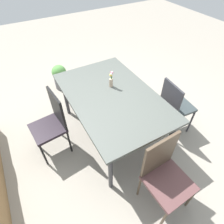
{
  "coord_description": "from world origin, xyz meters",
  "views": [
    {
      "loc": [
        -1.76,
        1.0,
        2.42
      ],
      "look_at": [
        -0.02,
        0.02,
        0.46
      ],
      "focal_mm": 30.13,
      "sensor_mm": 36.0,
      "label": 1
    }
  ],
  "objects_px": {
    "chair_far_side": "(52,122)",
    "flower_vase": "(111,79)",
    "chair_end_left": "(165,173)",
    "dining_table": "(112,98)",
    "potted_plant": "(60,76)",
    "chair_near_left": "(175,104)"
  },
  "relations": [
    {
      "from": "chair_end_left",
      "to": "potted_plant",
      "type": "height_order",
      "value": "chair_end_left"
    },
    {
      "from": "chair_far_side",
      "to": "flower_vase",
      "type": "distance_m",
      "value": 1.0
    },
    {
      "from": "potted_plant",
      "to": "chair_end_left",
      "type": "bearing_deg",
      "value": -173.51
    },
    {
      "from": "chair_near_left",
      "to": "flower_vase",
      "type": "distance_m",
      "value": 1.02
    },
    {
      "from": "dining_table",
      "to": "chair_near_left",
      "type": "relative_size",
      "value": 1.89
    },
    {
      "from": "chair_far_side",
      "to": "chair_end_left",
      "type": "distance_m",
      "value": 1.56
    },
    {
      "from": "flower_vase",
      "to": "potted_plant",
      "type": "bearing_deg",
      "value": 16.01
    },
    {
      "from": "chair_far_side",
      "to": "flower_vase",
      "type": "relative_size",
      "value": 3.97
    },
    {
      "from": "dining_table",
      "to": "flower_vase",
      "type": "distance_m",
      "value": 0.27
    },
    {
      "from": "chair_near_left",
      "to": "chair_end_left",
      "type": "bearing_deg",
      "value": -43.0
    },
    {
      "from": "dining_table",
      "to": "chair_end_left",
      "type": "height_order",
      "value": "chair_end_left"
    },
    {
      "from": "dining_table",
      "to": "flower_vase",
      "type": "height_order",
      "value": "flower_vase"
    },
    {
      "from": "potted_plant",
      "to": "chair_near_left",
      "type": "bearing_deg",
      "value": -149.44
    },
    {
      "from": "chair_near_left",
      "to": "chair_far_side",
      "type": "bearing_deg",
      "value": -102.77
    },
    {
      "from": "potted_plant",
      "to": "dining_table",
      "type": "bearing_deg",
      "value": -168.72
    },
    {
      "from": "chair_end_left",
      "to": "flower_vase",
      "type": "distance_m",
      "value": 1.39
    },
    {
      "from": "chair_far_side",
      "to": "chair_end_left",
      "type": "xyz_separation_m",
      "value": [
        -1.31,
        -0.84,
        -0.01
      ]
    },
    {
      "from": "chair_end_left",
      "to": "flower_vase",
      "type": "height_order",
      "value": "flower_vase"
    },
    {
      "from": "dining_table",
      "to": "chair_end_left",
      "type": "xyz_separation_m",
      "value": [
        -1.16,
        0.0,
        -0.19
      ]
    },
    {
      "from": "flower_vase",
      "to": "potted_plant",
      "type": "height_order",
      "value": "flower_vase"
    },
    {
      "from": "chair_end_left",
      "to": "flower_vase",
      "type": "relative_size",
      "value": 3.98
    },
    {
      "from": "dining_table",
      "to": "chair_far_side",
      "type": "distance_m",
      "value": 0.88
    }
  ]
}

